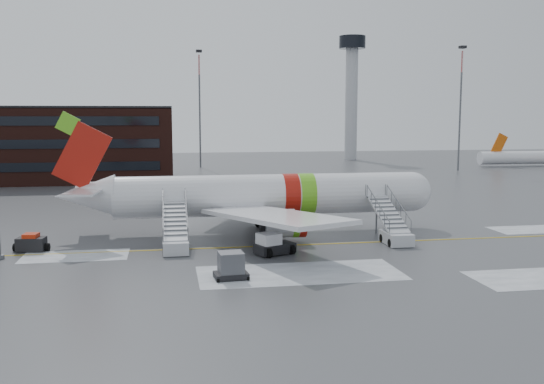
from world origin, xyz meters
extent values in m
plane|color=#494C4F|center=(0.00, 0.00, 0.00)|extent=(260.00, 260.00, 0.00)
cylinder|color=white|center=(-5.67, 5.19, 3.50)|extent=(28.00, 3.80, 3.80)
sphere|color=white|center=(8.33, 5.19, 3.50)|extent=(3.80, 3.80, 3.80)
cube|color=black|center=(9.38, 5.19, 4.00)|extent=(1.09, 1.60, 0.97)
cone|color=white|center=(-22.07, 5.19, 3.75)|extent=(5.20, 3.72, 3.72)
cube|color=#AC170D|center=(-22.17, 5.19, 7.30)|extent=(5.27, 0.30, 6.09)
cube|color=#68C820|center=(-23.27, 5.19, 10.10)|extent=(2.16, 0.26, 2.16)
cube|color=white|center=(-21.87, 7.79, 4.40)|extent=(3.07, 4.85, 0.18)
cube|color=white|center=(-21.87, 2.59, 4.40)|extent=(3.07, 4.85, 0.18)
cube|color=white|center=(-6.67, 13.69, 2.90)|extent=(10.72, 15.97, 1.13)
cube|color=white|center=(-6.67, -3.31, 2.90)|extent=(10.72, 15.97, 1.13)
cylinder|color=white|center=(-5.17, 10.39, 1.55)|extent=(3.40, 2.10, 2.10)
cylinder|color=white|center=(-5.17, -0.01, 1.55)|extent=(3.40, 2.10, 2.10)
cylinder|color=#595B60|center=(6.33, 5.19, 0.90)|extent=(0.20, 0.20, 1.80)
cylinder|color=black|center=(6.33, 5.19, 0.45)|extent=(0.90, 0.56, 0.90)
cylinder|color=black|center=(-6.17, 7.59, 0.45)|extent=(0.90, 0.56, 0.90)
cylinder|color=black|center=(-6.17, 2.79, 0.45)|extent=(0.90, 0.56, 0.90)
cube|color=silver|center=(4.07, -2.11, 0.55)|extent=(2.00, 3.20, 1.00)
cube|color=silver|center=(4.07, -0.01, 2.23)|extent=(1.90, 5.87, 2.52)
cube|color=silver|center=(4.07, 3.29, 3.40)|extent=(1.90, 1.40, 0.15)
cylinder|color=#595B60|center=(4.07, 2.89, 1.70)|extent=(0.16, 0.16, 3.40)
cylinder|color=black|center=(3.17, -3.11, 0.35)|extent=(0.25, 0.70, 0.70)
cylinder|color=black|center=(4.97, -1.11, 0.35)|extent=(0.25, 0.70, 0.70)
cube|color=silver|center=(-14.32, -2.11, 0.55)|extent=(2.00, 3.20, 1.00)
cube|color=silver|center=(-14.32, -0.01, 2.23)|extent=(1.90, 5.87, 2.52)
cube|color=silver|center=(-14.32, 3.29, 3.40)|extent=(1.90, 1.40, 0.15)
cylinder|color=#595B60|center=(-14.32, 2.89, 1.70)|extent=(0.16, 0.16, 3.40)
cylinder|color=black|center=(-15.22, -3.11, 0.35)|extent=(0.25, 0.70, 0.70)
cylinder|color=black|center=(-13.42, -1.11, 0.35)|extent=(0.25, 0.70, 0.70)
cube|color=black|center=(-6.70, -4.02, 0.49)|extent=(3.43, 2.71, 0.76)
cube|color=white|center=(-7.20, -4.24, 1.25)|extent=(2.00, 2.00, 0.98)
cube|color=black|center=(-7.20, -4.24, 1.63)|extent=(1.76, 1.81, 0.16)
cylinder|color=black|center=(-7.39, -5.15, 0.38)|extent=(0.60, 0.83, 0.76)
cylinder|color=black|center=(-5.41, -4.28, 0.38)|extent=(0.60, 0.83, 0.76)
cylinder|color=black|center=(-8.00, -3.76, 0.38)|extent=(0.60, 0.83, 0.76)
cylinder|color=black|center=(-6.01, -2.89, 0.38)|extent=(0.60, 0.83, 0.76)
cube|color=black|center=(-10.82, -10.60, 0.25)|extent=(2.33, 1.79, 0.35)
cube|color=#54565B|center=(-10.82, -10.60, 1.05)|extent=(1.73, 1.63, 1.50)
cylinder|color=black|center=(-11.82, -11.30, 0.15)|extent=(0.21, 0.31, 0.30)
cylinder|color=black|center=(-9.82, -9.90, 0.15)|extent=(0.21, 0.31, 0.30)
cube|color=black|center=(-25.69, 0.29, 0.59)|extent=(2.30, 1.55, 1.08)
cube|color=red|center=(-25.69, 0.29, 1.24)|extent=(1.21, 1.31, 0.43)
cylinder|color=black|center=(-26.55, 0.29, 0.32)|extent=(1.15, 0.77, 0.65)
cylinder|color=black|center=(-24.83, 0.29, 0.32)|extent=(1.15, 0.77, 0.65)
cylinder|color=#B2B5BA|center=(30.00, 95.00, 14.00)|extent=(3.00, 3.00, 28.00)
cylinder|color=black|center=(30.00, 95.00, 28.50)|extent=(6.40, 6.40, 3.00)
cylinder|color=#595B60|center=(42.00, 62.00, 9.60)|extent=(0.36, 0.36, 19.20)
cylinder|color=#CC7272|center=(42.00, 62.00, 21.12)|extent=(0.32, 0.32, 4.32)
cube|color=black|center=(42.00, 62.00, 24.00)|extent=(1.20, 1.20, 0.50)
cylinder|color=#595B60|center=(-8.00, 78.00, 9.60)|extent=(0.36, 0.36, 19.20)
cylinder|color=#CC7272|center=(-8.00, 78.00, 21.12)|extent=(0.32, 0.32, 4.32)
cube|color=black|center=(-8.00, 78.00, 24.00)|extent=(1.20, 1.20, 0.50)
camera|label=1|loc=(-14.81, -49.71, 10.75)|focal=40.00mm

